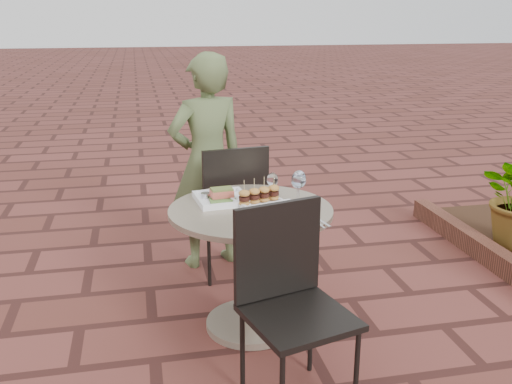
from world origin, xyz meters
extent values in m
plane|color=brown|center=(0.00, 0.00, 0.00)|extent=(60.00, 60.00, 0.00)
cylinder|color=gray|center=(-0.27, 0.23, 0.02)|extent=(0.52, 0.52, 0.04)
cylinder|color=gray|center=(-0.27, 0.23, 0.35)|extent=(0.08, 0.08, 0.70)
cylinder|color=gray|center=(-0.27, 0.23, 0.71)|extent=(0.90, 0.90, 0.03)
cube|color=black|center=(-0.28, 1.01, 0.45)|extent=(0.49, 0.49, 0.03)
cube|color=black|center=(-0.25, 0.82, 0.70)|extent=(0.44, 0.09, 0.46)
cylinder|color=black|center=(-0.11, 1.23, 0.22)|extent=(0.02, 0.02, 0.44)
cylinder|color=black|center=(-0.49, 1.18, 0.22)|extent=(0.02, 0.02, 0.44)
cylinder|color=black|center=(-0.06, 0.85, 0.22)|extent=(0.02, 0.02, 0.44)
cylinder|color=black|center=(-0.44, 0.80, 0.22)|extent=(0.02, 0.02, 0.44)
cube|color=black|center=(-0.19, -0.48, 0.45)|extent=(0.54, 0.54, 0.03)
cube|color=black|center=(-0.25, -0.29, 0.70)|extent=(0.43, 0.14, 0.46)
cylinder|color=black|center=(0.04, -0.62, 0.22)|extent=(0.02, 0.02, 0.44)
cylinder|color=black|center=(-0.43, -0.35, 0.22)|extent=(0.02, 0.02, 0.44)
cylinder|color=black|center=(-0.06, -0.25, 0.22)|extent=(0.02, 0.02, 0.44)
imported|color=#4B5931|center=(-0.39, 1.18, 0.75)|extent=(0.63, 0.49, 1.51)
cube|color=white|center=(-0.41, 0.38, 0.74)|extent=(0.31, 0.31, 0.01)
cube|color=#CA5947|center=(-0.41, 0.38, 0.78)|extent=(0.13, 0.09, 0.04)
cube|color=#57622C|center=(-0.41, 0.38, 0.80)|extent=(0.13, 0.09, 0.01)
cube|color=white|center=(-0.21, 0.28, 0.74)|extent=(0.31, 0.31, 0.01)
cube|color=white|center=(-0.14, 0.08, 0.74)|extent=(0.35, 0.35, 0.01)
ellipsoid|color=#E55E83|center=(-0.19, 0.01, 0.75)|extent=(0.05, 0.04, 0.02)
cylinder|color=white|center=(0.01, 0.26, 0.73)|extent=(0.07, 0.07, 0.00)
cylinder|color=white|center=(0.01, 0.26, 0.78)|extent=(0.01, 0.01, 0.08)
ellipsoid|color=white|center=(0.01, 0.26, 0.87)|extent=(0.08, 0.08, 0.10)
cylinder|color=white|center=(0.01, 0.26, 0.86)|extent=(0.06, 0.06, 0.04)
cylinder|color=white|center=(-0.12, 0.37, 0.73)|extent=(0.05, 0.05, 0.00)
cylinder|color=white|center=(-0.12, 0.37, 0.77)|extent=(0.01, 0.01, 0.07)
ellipsoid|color=white|center=(-0.12, 0.37, 0.84)|extent=(0.07, 0.07, 0.08)
cylinder|color=white|center=(0.01, 0.29, 0.73)|extent=(0.06, 0.06, 0.00)
cylinder|color=white|center=(0.01, 0.29, 0.77)|extent=(0.01, 0.01, 0.08)
ellipsoid|color=white|center=(0.01, 0.29, 0.86)|extent=(0.07, 0.07, 0.09)
cylinder|color=silver|center=(-0.49, 0.42, 0.75)|extent=(0.07, 0.07, 0.04)
camera|label=1|loc=(-0.84, -2.65, 1.75)|focal=40.00mm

